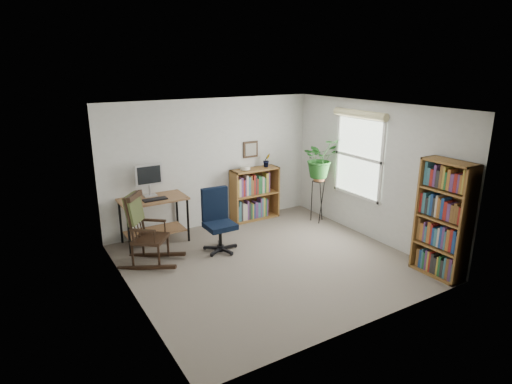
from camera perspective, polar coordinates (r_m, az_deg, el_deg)
floor at (r=6.81m, az=1.76°, el=-9.33°), size 4.20×4.00×0.00m
ceiling at (r=6.14m, az=1.96°, el=11.21°), size 4.20×4.00×0.00m
wall_back at (r=8.07m, az=-5.88°, el=3.83°), size 4.20×0.00×2.40m
wall_front at (r=4.91m, az=14.67°, el=-5.25°), size 4.20×0.00×2.40m
wall_left at (r=5.57m, az=-16.64°, el=-2.75°), size 0.00×4.00×2.40m
wall_right at (r=7.68m, az=15.15°, el=2.66°), size 0.00×4.00×2.40m
window at (r=7.81m, az=13.49°, el=4.53°), size 0.12×1.20×1.50m
desk at (r=7.59m, az=-13.39°, el=-3.69°), size 1.11×0.61×0.80m
monitor at (r=7.52m, az=-14.07°, el=1.51°), size 0.46×0.16×0.56m
keyboard at (r=7.35m, az=-13.31°, el=-0.95°), size 0.40×0.15×0.02m
office_chair at (r=7.02m, az=-4.84°, el=-3.85°), size 0.62×0.62×1.06m
rocking_chair at (r=6.73m, az=-14.00°, el=-4.81°), size 1.14×1.09×1.15m
low_bookshelf at (r=8.47m, az=-0.16°, el=-0.26°), size 0.98×0.33×1.03m
tall_bookshelf at (r=6.68m, az=23.68°, el=-3.38°), size 0.32×0.75×1.71m
plant_stand at (r=8.41m, az=8.29°, el=-0.77°), size 0.30×0.30×0.97m
spider_plant at (r=8.14m, az=8.63°, el=6.95°), size 1.69×1.88×1.47m
potted_plant_small at (r=8.47m, az=1.43°, el=3.73°), size 0.13×0.24×0.11m
framed_picture at (r=8.38m, az=-0.69°, el=5.69°), size 0.32×0.04×0.32m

